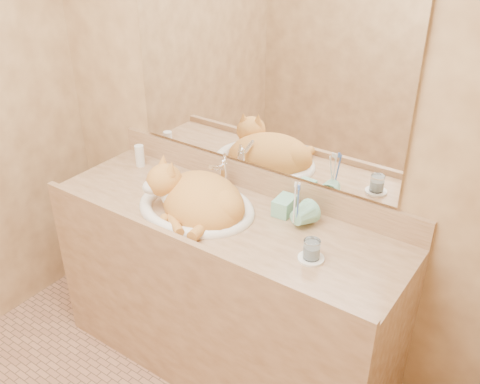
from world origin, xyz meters
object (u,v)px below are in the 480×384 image
Objects in this scene: cat at (196,197)px; toothbrush_cup at (295,220)px; vanity_counter at (224,294)px; water_glass at (312,249)px; sink_basin at (196,193)px; soap_dispenser at (279,202)px.

cat reaches higher than toothbrush_cup.
vanity_counter is 21.27× the size of water_glass.
cat is 4.05× the size of toothbrush_cup.
water_glass is at bearing 19.44° from cat.
water_glass is (0.58, -0.04, -0.03)m from sink_basin.
water_glass is (0.45, -0.06, 0.47)m from vanity_counter.
toothbrush_cup reaches higher than water_glass.
cat is at bearing -58.73° from sink_basin.
vanity_counter is at bearing -154.75° from soap_dispenser.
vanity_counter is 0.56m from soap_dispenser.
soap_dispenser reaches higher than vanity_counter.
vanity_counter is at bearing 172.67° from water_glass.
vanity_counter is 3.73× the size of cat.
soap_dispenser is (0.33, 0.13, 0.00)m from sink_basin.
water_glass is (0.25, -0.17, -0.03)m from soap_dispenser.
vanity_counter is at bearing -5.45° from sink_basin.
toothbrush_cup is 0.21m from water_glass.
sink_basin reaches higher than vanity_counter.
sink_basin is at bearing -161.78° from soap_dispenser.
cat is at bearing -164.15° from vanity_counter.
vanity_counter is 0.51m from cat.
sink_basin is 4.94× the size of toothbrush_cup.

